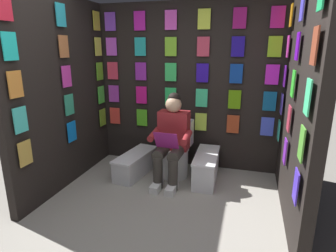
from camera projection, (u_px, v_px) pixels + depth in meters
ground_plane at (137, 246)px, 2.59m from camera, size 30.00×30.00×0.00m
display_wall_back at (187, 87)px, 4.16m from camera, size 2.76×0.14×2.38m
display_wall_left at (299, 106)px, 2.82m from camera, size 0.14×1.99×2.38m
display_wall_right at (63, 94)px, 3.56m from camera, size 0.14×1.99×2.38m
toilet at (176, 152)px, 4.00m from camera, size 0.41×0.56×0.77m
person_reading at (171, 139)px, 3.72m from camera, size 0.53×0.69×1.19m
comic_longbox_near at (206, 167)px, 3.83m from camera, size 0.32×0.81×0.38m
comic_longbox_far at (136, 164)px, 4.03m from camera, size 0.41×0.85×0.31m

